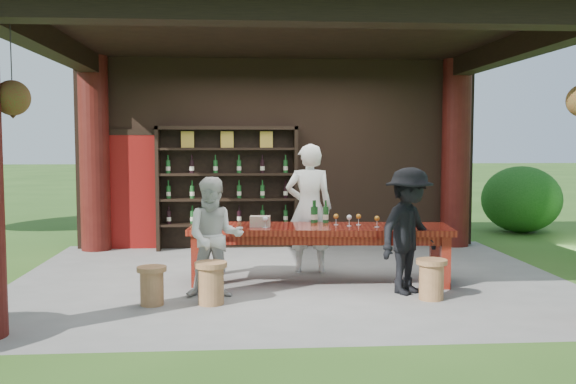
{
  "coord_description": "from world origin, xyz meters",
  "views": [
    {
      "loc": [
        -0.66,
        -8.59,
        1.86
      ],
      "look_at": [
        0.0,
        0.4,
        1.15
      ],
      "focal_mm": 40.0,
      "sensor_mm": 36.0,
      "label": 1
    }
  ],
  "objects": [
    {
      "name": "ground",
      "position": [
        0.0,
        0.0,
        0.0
      ],
      "size": [
        90.0,
        90.0,
        0.0
      ],
      "primitive_type": "plane",
      "color": "#2D5119",
      "rests_on": "ground"
    },
    {
      "name": "tasting_table",
      "position": [
        0.37,
        -0.25,
        0.63
      ],
      "size": [
        3.47,
        1.21,
        0.75
      ],
      "rotation": [
        0.0,
        0.0,
        -0.1
      ],
      "color": "#5A110C",
      "rests_on": "ground"
    },
    {
      "name": "stool_near_right",
      "position": [
        1.57,
        -1.28,
        0.25
      ],
      "size": [
        0.36,
        0.36,
        0.48
      ],
      "rotation": [
        0.0,
        0.0,
        -0.33
      ],
      "color": "brown",
      "rests_on": "ground"
    },
    {
      "name": "guest_man",
      "position": [
        1.38,
        -0.96,
        0.77
      ],
      "size": [
        1.14,
        1.08,
        1.55
      ],
      "primitive_type": "imported",
      "rotation": [
        0.0,
        0.0,
        0.68
      ],
      "color": "black",
      "rests_on": "ground"
    },
    {
      "name": "table_bottles",
      "position": [
        0.39,
        0.08,
        0.9
      ],
      "size": [
        0.24,
        0.11,
        0.31
      ],
      "color": "#194C1E",
      "rests_on": "tasting_table"
    },
    {
      "name": "trees",
      "position": [
        4.16,
        1.59,
        3.37
      ],
      "size": [
        21.47,
        9.0,
        4.8
      ],
      "color": "#3F2819",
      "rests_on": "ground"
    },
    {
      "name": "stool_far_left",
      "position": [
        -1.68,
        -1.31,
        0.24
      ],
      "size": [
        0.34,
        0.34,
        0.44
      ],
      "rotation": [
        0.0,
        0.0,
        -0.31
      ],
      "color": "brown",
      "rests_on": "ground"
    },
    {
      "name": "table_glasses",
      "position": [
        0.83,
        -0.31,
        0.82
      ],
      "size": [
        1.91,
        0.34,
        0.15
      ],
      "color": "silver",
      "rests_on": "tasting_table"
    },
    {
      "name": "shrubs",
      "position": [
        1.33,
        0.43,
        0.55
      ],
      "size": [
        14.73,
        8.63,
        1.36
      ],
      "color": "#194C14",
      "rests_on": "ground"
    },
    {
      "name": "wine_shelf",
      "position": [
        -0.9,
        2.45,
        1.07
      ],
      "size": [
        2.41,
        0.37,
        2.12
      ],
      "color": "black",
      "rests_on": "ground"
    },
    {
      "name": "pavilion",
      "position": [
        -0.01,
        0.43,
        2.13
      ],
      "size": [
        7.5,
        6.0,
        3.6
      ],
      "color": "slate",
      "rests_on": "ground"
    },
    {
      "name": "guest_woman",
      "position": [
        -0.98,
        -0.95,
        0.72
      ],
      "size": [
        0.71,
        0.55,
        1.44
      ],
      "primitive_type": "imported",
      "rotation": [
        0.0,
        0.0,
        0.01
      ],
      "color": "silver",
      "rests_on": "ground"
    },
    {
      "name": "napkin_basket",
      "position": [
        -0.41,
        -0.27,
        0.82
      ],
      "size": [
        0.28,
        0.21,
        0.14
      ],
      "primitive_type": "cube",
      "rotation": [
        0.0,
        0.0,
        -0.1
      ],
      "color": "#BF6672",
      "rests_on": "tasting_table"
    },
    {
      "name": "stool_near_left",
      "position": [
        -1.01,
        -1.32,
        0.26
      ],
      "size": [
        0.37,
        0.37,
        0.49
      ],
      "rotation": [
        0.0,
        0.0,
        -0.43
      ],
      "color": "brown",
      "rests_on": "ground"
    },
    {
      "name": "host",
      "position": [
        0.3,
        0.44,
        0.91
      ],
      "size": [
        0.7,
        0.48,
        1.83
      ],
      "primitive_type": "imported",
      "rotation": [
        0.0,
        0.0,
        3.07
      ],
      "color": "white",
      "rests_on": "ground"
    }
  ]
}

